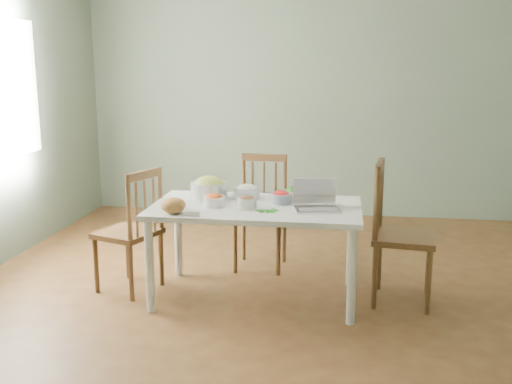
# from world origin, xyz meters

# --- Properties ---
(floor) EXTENTS (5.00, 5.00, 0.00)m
(floor) POSITION_xyz_m (0.00, 0.00, 0.00)
(floor) COLOR #482713
(floor) RESTS_ON ground
(wall_back) EXTENTS (5.00, 0.00, 2.70)m
(wall_back) POSITION_xyz_m (0.00, 2.50, 1.35)
(wall_back) COLOR slate
(wall_back) RESTS_ON ground
(wall_front) EXTENTS (5.00, 0.00, 2.70)m
(wall_front) POSITION_xyz_m (0.00, -2.50, 1.35)
(wall_front) COLOR slate
(wall_front) RESTS_ON ground
(dining_table) EXTENTS (1.51, 0.85, 0.71)m
(dining_table) POSITION_xyz_m (-0.20, -0.10, 0.35)
(dining_table) COLOR white
(dining_table) RESTS_ON floor
(chair_far) EXTENTS (0.44, 0.42, 0.96)m
(chair_far) POSITION_xyz_m (-0.26, 0.56, 0.48)
(chair_far) COLOR #442E18
(chair_far) RESTS_ON floor
(chair_left) EXTENTS (0.52, 0.53, 0.95)m
(chair_left) POSITION_xyz_m (-1.19, -0.08, 0.47)
(chair_left) COLOR #442E18
(chair_left) RESTS_ON floor
(chair_right) EXTENTS (0.49, 0.51, 1.03)m
(chair_right) POSITION_xyz_m (0.87, -0.02, 0.51)
(chair_right) COLOR #442E18
(chair_right) RESTS_ON floor
(bread_boule) EXTENTS (0.21, 0.21, 0.11)m
(bread_boule) POSITION_xyz_m (-0.72, -0.41, 0.76)
(bread_boule) COLOR #A9843E
(bread_boule) RESTS_ON dining_table
(butter_stick) EXTENTS (0.12, 0.04, 0.03)m
(butter_stick) POSITION_xyz_m (-0.58, -0.46, 0.72)
(butter_stick) COLOR white
(butter_stick) RESTS_ON dining_table
(bowl_squash) EXTENTS (0.29, 0.29, 0.16)m
(bowl_squash) POSITION_xyz_m (-0.59, 0.09, 0.79)
(bowl_squash) COLOR #E3DC5A
(bowl_squash) RESTS_ON dining_table
(bowl_carrot) EXTENTS (0.18, 0.18, 0.09)m
(bowl_carrot) POSITION_xyz_m (-0.49, -0.16, 0.75)
(bowl_carrot) COLOR orange
(bowl_carrot) RESTS_ON dining_table
(bowl_onion) EXTENTS (0.23, 0.23, 0.11)m
(bowl_onion) POSITION_xyz_m (-0.30, 0.12, 0.76)
(bowl_onion) COLOR silver
(bowl_onion) RESTS_ON dining_table
(bowl_mushroom) EXTENTS (0.17, 0.17, 0.09)m
(bowl_mushroom) POSITION_xyz_m (-0.25, -0.19, 0.75)
(bowl_mushroom) COLOR #481E10
(bowl_mushroom) RESTS_ON dining_table
(bowl_redpep) EXTENTS (0.19, 0.19, 0.09)m
(bowl_redpep) POSITION_xyz_m (-0.02, -0.01, 0.75)
(bowl_redpep) COLOR red
(bowl_redpep) RESTS_ON dining_table
(bowl_broccoli) EXTENTS (0.17, 0.17, 0.10)m
(bowl_broccoli) POSITION_xyz_m (0.06, 0.12, 0.76)
(bowl_broccoli) COLOR #1F480F
(bowl_broccoli) RESTS_ON dining_table
(flatbread) EXTENTS (0.26, 0.26, 0.02)m
(flatbread) POSITION_xyz_m (0.13, 0.21, 0.72)
(flatbread) COLOR tan
(flatbread) RESTS_ON dining_table
(basil_bunch) EXTENTS (0.18, 0.18, 0.02)m
(basil_bunch) POSITION_xyz_m (-0.10, -0.26, 0.72)
(basil_bunch) COLOR #0F5A0D
(basil_bunch) RESTS_ON dining_table
(laptop) EXTENTS (0.36, 0.34, 0.21)m
(laptop) POSITION_xyz_m (0.25, -0.19, 0.81)
(laptop) COLOR silver
(laptop) RESTS_ON dining_table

